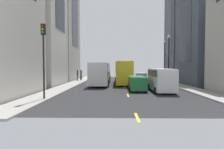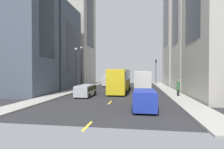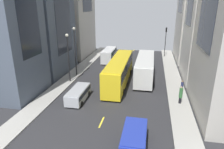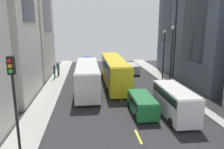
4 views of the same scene
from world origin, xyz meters
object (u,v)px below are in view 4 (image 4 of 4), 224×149
object	(u,v)px
delivery_van_white	(175,100)
pedestrian_crossing_mid	(58,69)
car_blue_0	(87,61)
pedestrian_waiting_curb	(54,71)
car_green_2	(142,103)
streetcar_yellow	(114,69)
city_bus_white	(87,75)
car_silver_1	(132,68)
traffic_light_near_corner	(14,94)

from	to	relation	value
delivery_van_white	pedestrian_crossing_mid	size ratio (longest dim) A/B	2.87
car_blue_0	pedestrian_waiting_curb	world-z (taller)	pedestrian_waiting_curb
car_green_2	pedestrian_waiting_curb	distance (m)	16.78
streetcar_yellow	delivery_van_white	world-z (taller)	streetcar_yellow
streetcar_yellow	car_green_2	size ratio (longest dim) A/B	2.89
pedestrian_waiting_curb	car_green_2	bearing A→B (deg)	83.45
city_bus_white	car_silver_1	xyz separation A→B (m)	(7.48, 9.50, -1.11)
car_blue_0	traffic_light_near_corner	distance (m)	31.85
streetcar_yellow	delivery_van_white	xyz separation A→B (m)	(3.89, -11.15, -0.61)
delivery_van_white	streetcar_yellow	bearing A→B (deg)	109.23
car_blue_0	pedestrian_crossing_mid	xyz separation A→B (m)	(-4.53, -8.79, 0.25)
delivery_van_white	car_blue_0	size ratio (longest dim) A/B	1.45
delivery_van_white	car_silver_1	size ratio (longest dim) A/B	1.31
delivery_van_white	car_silver_1	xyz separation A→B (m)	(0.01, 17.91, -0.62)
delivery_van_white	car_blue_0	bearing A→B (deg)	106.35
car_blue_0	car_silver_1	size ratio (longest dim) A/B	0.91
car_blue_0	car_silver_1	world-z (taller)	car_blue_0
car_green_2	traffic_light_near_corner	xyz separation A→B (m)	(-8.50, -7.07, 3.45)
car_silver_1	pedestrian_crossing_mid	bearing A→B (deg)	-173.67
car_blue_0	delivery_van_white	bearing A→B (deg)	-73.65
streetcar_yellow	pedestrian_waiting_curb	bearing A→B (deg)	157.21
streetcar_yellow	pedestrian_crossing_mid	bearing A→B (deg)	146.12
car_silver_1	traffic_light_near_corner	size ratio (longest dim) A/B	0.74
traffic_light_near_corner	car_silver_1	bearing A→B (deg)	65.15
streetcar_yellow	car_green_2	world-z (taller)	streetcar_yellow
car_green_2	streetcar_yellow	bearing A→B (deg)	97.20
streetcar_yellow	car_green_2	distance (m)	10.31
car_green_2	traffic_light_near_corner	distance (m)	11.58
car_silver_1	car_blue_0	bearing A→B (deg)	134.98
delivery_van_white	car_green_2	world-z (taller)	delivery_van_white
car_silver_1	traffic_light_near_corner	world-z (taller)	traffic_light_near_corner
pedestrian_crossing_mid	streetcar_yellow	bearing A→B (deg)	163.62
pedestrian_crossing_mid	traffic_light_near_corner	size ratio (longest dim) A/B	0.34
streetcar_yellow	car_silver_1	bearing A→B (deg)	60.01
car_silver_1	pedestrian_waiting_curb	size ratio (longest dim) A/B	2.15
delivery_van_white	pedestrian_crossing_mid	xyz separation A→B (m)	(-11.97, 16.58, -0.27)
streetcar_yellow	car_blue_0	world-z (taller)	streetcar_yellow
city_bus_white	pedestrian_waiting_curb	xyz separation A→B (m)	(-4.82, 6.28, -0.70)
car_silver_1	pedestrian_waiting_curb	distance (m)	12.73
streetcar_yellow	city_bus_white	bearing A→B (deg)	-142.54
car_blue_0	car_green_2	xyz separation A→B (m)	(4.84, -24.38, -0.01)
streetcar_yellow	delivery_van_white	distance (m)	11.83
city_bus_white	car_green_2	size ratio (longest dim) A/B	2.44
city_bus_white	car_blue_0	bearing A→B (deg)	89.89
car_green_2	city_bus_white	bearing A→B (deg)	123.27
streetcar_yellow	pedestrian_waiting_curb	xyz separation A→B (m)	(-8.41, 3.53, -0.82)
streetcar_yellow	traffic_light_near_corner	world-z (taller)	traffic_light_near_corner
city_bus_white	traffic_light_near_corner	size ratio (longest dim) A/B	1.81
city_bus_white	traffic_light_near_corner	bearing A→B (deg)	-104.06
car_green_2	pedestrian_crossing_mid	bearing A→B (deg)	120.99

